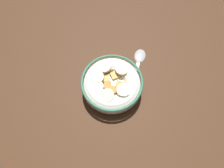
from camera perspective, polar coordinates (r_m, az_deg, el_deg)
The scene contains 3 objects.
ground_plane at distance 54.05cm, azimuth -0.00°, elevation -1.71°, with size 103.86×103.86×2.00cm, color #472B19.
cereal_bowl at distance 50.66cm, azimuth -0.03°, elevation -0.15°, with size 15.47×15.47×5.50cm.
spoon at distance 57.05cm, azimuth 7.65°, elevation 6.60°, with size 15.10×3.36×0.80cm.
Camera 1 is at (19.42, 6.08, 49.07)cm, focal length 32.02 mm.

